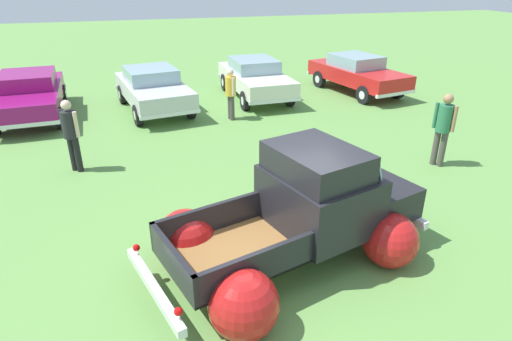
{
  "coord_description": "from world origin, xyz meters",
  "views": [
    {
      "loc": [
        -2.12,
        -5.53,
        4.43
      ],
      "look_at": [
        0.0,
        1.73,
        0.91
      ],
      "focal_mm": 30.37,
      "sensor_mm": 36.0,
      "label": 1
    }
  ],
  "objects_px": {
    "show_car_0": "(29,94)",
    "show_car_1": "(153,88)",
    "spectator_0": "(71,131)",
    "spectator_2": "(443,125)",
    "show_car_3": "(357,72)",
    "show_car_2": "(255,77)",
    "spectator_1": "(231,91)",
    "vintage_pickup_truck": "(305,216)"
  },
  "relations": [
    {
      "from": "vintage_pickup_truck",
      "to": "spectator_1",
      "type": "relative_size",
      "value": 3.06
    },
    {
      "from": "show_car_0",
      "to": "spectator_2",
      "type": "xyz_separation_m",
      "value": [
        10.28,
        -7.03,
        0.25
      ]
    },
    {
      "from": "vintage_pickup_truck",
      "to": "show_car_1",
      "type": "relative_size",
      "value": 1.1
    },
    {
      "from": "show_car_3",
      "to": "spectator_0",
      "type": "xyz_separation_m",
      "value": [
        -10.0,
        -4.78,
        0.22
      ]
    },
    {
      "from": "show_car_0",
      "to": "spectator_2",
      "type": "bearing_deg",
      "value": 51.95
    },
    {
      "from": "vintage_pickup_truck",
      "to": "show_car_1",
      "type": "bearing_deg",
      "value": 84.84
    },
    {
      "from": "show_car_1",
      "to": "show_car_3",
      "type": "relative_size",
      "value": 0.97
    },
    {
      "from": "show_car_3",
      "to": "spectator_1",
      "type": "distance_m",
      "value": 5.85
    },
    {
      "from": "vintage_pickup_truck",
      "to": "show_car_0",
      "type": "bearing_deg",
      "value": 104.53
    },
    {
      "from": "show_car_1",
      "to": "spectator_2",
      "type": "relative_size",
      "value": 2.5
    },
    {
      "from": "show_car_0",
      "to": "spectator_1",
      "type": "height_order",
      "value": "spectator_1"
    },
    {
      "from": "show_car_0",
      "to": "spectator_1",
      "type": "bearing_deg",
      "value": 67.98
    },
    {
      "from": "show_car_2",
      "to": "spectator_2",
      "type": "bearing_deg",
      "value": 17.96
    },
    {
      "from": "vintage_pickup_truck",
      "to": "show_car_1",
      "type": "distance_m",
      "value": 9.43
    },
    {
      "from": "spectator_0",
      "to": "spectator_1",
      "type": "bearing_deg",
      "value": -15.53
    },
    {
      "from": "show_car_3",
      "to": "spectator_1",
      "type": "xyz_separation_m",
      "value": [
        -5.51,
        -1.95,
        0.14
      ]
    },
    {
      "from": "show_car_0",
      "to": "show_car_2",
      "type": "xyz_separation_m",
      "value": [
        7.69,
        0.27,
        -0.0
      ]
    },
    {
      "from": "show_car_2",
      "to": "spectator_2",
      "type": "xyz_separation_m",
      "value": [
        2.59,
        -7.3,
        0.26
      ]
    },
    {
      "from": "show_car_1",
      "to": "spectator_1",
      "type": "distance_m",
      "value": 2.89
    },
    {
      "from": "show_car_1",
      "to": "spectator_1",
      "type": "xyz_separation_m",
      "value": [
        2.31,
        -1.72,
        0.14
      ]
    },
    {
      "from": "show_car_1",
      "to": "spectator_0",
      "type": "height_order",
      "value": "spectator_0"
    },
    {
      "from": "show_car_3",
      "to": "show_car_2",
      "type": "bearing_deg",
      "value": -106.27
    },
    {
      "from": "vintage_pickup_truck",
      "to": "show_car_2",
      "type": "bearing_deg",
      "value": 62.43
    },
    {
      "from": "show_car_2",
      "to": "spectator_1",
      "type": "bearing_deg",
      "value": -34.06
    },
    {
      "from": "spectator_2",
      "to": "spectator_0",
      "type": "bearing_deg",
      "value": 133.51
    },
    {
      "from": "show_car_0",
      "to": "spectator_0",
      "type": "distance_m",
      "value": 5.18
    },
    {
      "from": "show_car_1",
      "to": "show_car_3",
      "type": "height_order",
      "value": "same"
    },
    {
      "from": "spectator_0",
      "to": "spectator_2",
      "type": "xyz_separation_m",
      "value": [
        8.56,
        -2.15,
        0.04
      ]
    },
    {
      "from": "show_car_0",
      "to": "show_car_1",
      "type": "height_order",
      "value": "same"
    },
    {
      "from": "show_car_1",
      "to": "spectator_1",
      "type": "height_order",
      "value": "spectator_1"
    },
    {
      "from": "show_car_2",
      "to": "spectator_0",
      "type": "distance_m",
      "value": 7.88
    },
    {
      "from": "show_car_2",
      "to": "spectator_1",
      "type": "xyz_separation_m",
      "value": [
        -1.48,
        -2.32,
        0.14
      ]
    },
    {
      "from": "spectator_2",
      "to": "show_car_1",
      "type": "bearing_deg",
      "value": 101.25
    },
    {
      "from": "show_car_1",
      "to": "spectator_2",
      "type": "distance_m",
      "value": 9.25
    },
    {
      "from": "spectator_0",
      "to": "vintage_pickup_truck",
      "type": "bearing_deg",
      "value": -97.58
    },
    {
      "from": "spectator_0",
      "to": "show_car_1",
      "type": "bearing_deg",
      "value": 16.73
    },
    {
      "from": "spectator_0",
      "to": "spectator_2",
      "type": "height_order",
      "value": "spectator_2"
    },
    {
      "from": "show_car_0",
      "to": "show_car_1",
      "type": "relative_size",
      "value": 1.05
    },
    {
      "from": "spectator_1",
      "to": "spectator_2",
      "type": "height_order",
      "value": "spectator_2"
    },
    {
      "from": "show_car_2",
      "to": "show_car_3",
      "type": "bearing_deg",
      "value": 83.17
    },
    {
      "from": "show_car_2",
      "to": "show_car_1",
      "type": "bearing_deg",
      "value": -82.6
    },
    {
      "from": "show_car_1",
      "to": "show_car_2",
      "type": "distance_m",
      "value": 3.84
    }
  ]
}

